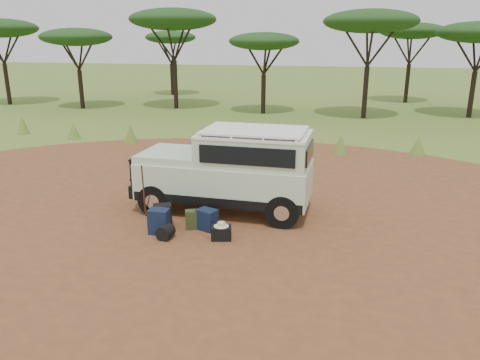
% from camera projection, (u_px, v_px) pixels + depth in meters
% --- Properties ---
extents(ground, '(140.00, 140.00, 0.00)m').
position_uv_depth(ground, '(203.00, 226.00, 11.48)').
color(ground, olive).
rests_on(ground, ground).
extents(dirt_clearing, '(23.00, 23.00, 0.01)m').
position_uv_depth(dirt_clearing, '(203.00, 226.00, 11.48)').
color(dirt_clearing, brown).
rests_on(dirt_clearing, ground).
extents(grass_fringe, '(36.60, 1.60, 0.90)m').
position_uv_depth(grass_fringe, '(270.00, 140.00, 19.40)').
color(grass_fringe, olive).
rests_on(grass_fringe, ground).
extents(acacia_treeline, '(46.70, 13.20, 6.26)m').
position_uv_depth(acacia_treeline, '(314.00, 31.00, 28.32)').
color(acacia_treeline, black).
rests_on(acacia_treeline, ground).
extents(safari_vehicle, '(4.69, 1.92, 2.25)m').
position_uv_depth(safari_vehicle, '(230.00, 172.00, 12.22)').
color(safari_vehicle, silver).
rests_on(safari_vehicle, ground).
extents(walking_staff, '(0.25, 0.53, 1.52)m').
position_uv_depth(walking_staff, '(144.00, 192.00, 11.69)').
color(walking_staff, brown).
rests_on(walking_staff, ground).
extents(backpack_black, '(0.52, 0.47, 0.59)m').
position_uv_depth(backpack_black, '(163.00, 216.00, 11.34)').
color(backpack_black, black).
rests_on(backpack_black, ground).
extents(backpack_navy, '(0.48, 0.35, 0.61)m').
position_uv_depth(backpack_navy, '(159.00, 222.00, 10.99)').
color(backpack_navy, '#131D3B').
rests_on(backpack_navy, ground).
extents(backpack_olive, '(0.40, 0.35, 0.47)m').
position_uv_depth(backpack_olive, '(192.00, 220.00, 11.29)').
color(backpack_olive, '#33401D').
rests_on(backpack_olive, ground).
extents(duffel_navy, '(0.54, 0.48, 0.51)m').
position_uv_depth(duffel_navy, '(207.00, 220.00, 11.23)').
color(duffel_navy, '#131D3B').
rests_on(duffel_navy, ground).
extents(hard_case, '(0.52, 0.42, 0.32)m').
position_uv_depth(hard_case, '(221.00, 233.00, 10.70)').
color(hard_case, black).
rests_on(hard_case, ground).
extents(stuff_sack, '(0.38, 0.38, 0.34)m').
position_uv_depth(stuff_sack, '(166.00, 232.00, 10.72)').
color(stuff_sack, black).
rests_on(stuff_sack, ground).
extents(safari_hat, '(0.34, 0.34, 0.10)m').
position_uv_depth(safari_hat, '(221.00, 225.00, 10.64)').
color(safari_hat, beige).
rests_on(safari_hat, hard_case).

